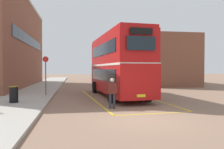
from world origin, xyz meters
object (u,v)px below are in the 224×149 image
object	(u,v)px
litter_bin	(14,94)
double_decker_bus	(117,64)
pedestrian_boarding	(112,91)
single_deck_bus	(115,72)
bus_stop_sign	(46,72)

from	to	relation	value
litter_bin	double_decker_bus	bearing A→B (deg)	23.65
double_decker_bus	pedestrian_boarding	bearing A→B (deg)	-104.12
double_decker_bus	pedestrian_boarding	distance (m)	5.61
single_deck_bus	pedestrian_boarding	distance (m)	21.40
bus_stop_sign	single_deck_bus	bearing A→B (deg)	61.78
single_deck_bus	pedestrian_boarding	bearing A→B (deg)	-100.72
pedestrian_boarding	bus_stop_sign	distance (m)	7.24
pedestrian_boarding	litter_bin	size ratio (longest dim) A/B	1.68
double_decker_bus	litter_bin	size ratio (longest dim) A/B	10.30
litter_bin	pedestrian_boarding	bearing A→B (deg)	-21.59
single_deck_bus	bus_stop_sign	xyz separation A→B (m)	(-8.14, -15.17, 0.27)
litter_bin	single_deck_bus	bearing A→B (deg)	63.07
single_deck_bus	pedestrian_boarding	world-z (taller)	single_deck_bus
single_deck_bus	bus_stop_sign	bearing A→B (deg)	-118.22
single_deck_bus	litter_bin	distance (m)	21.12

